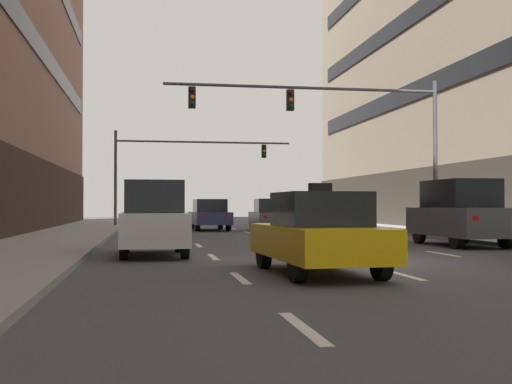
{
  "coord_description": "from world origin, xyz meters",
  "views": [
    {
      "loc": [
        -4.99,
        -15.09,
        1.38
      ],
      "look_at": [
        -0.65,
        10.53,
        1.91
      ],
      "focal_mm": 45.29,
      "sensor_mm": 36.0,
      "label": 1
    }
  ],
  "objects_px": {
    "car_driving_1": "(209,215)",
    "car_parked_2": "(460,213)",
    "car_driving_0": "(154,219)",
    "taxi_driving_2": "(318,234)",
    "traffic_signal_1": "(175,160)",
    "traffic_signal_0": "(342,120)",
    "car_driving_3": "(271,215)"
  },
  "relations": [
    {
      "from": "car_driving_1",
      "to": "car_parked_2",
      "type": "distance_m",
      "value": 16.47
    },
    {
      "from": "car_driving_0",
      "to": "car_parked_2",
      "type": "bearing_deg",
      "value": 13.87
    },
    {
      "from": "taxi_driving_2",
      "to": "car_parked_2",
      "type": "bearing_deg",
      "value": 48.01
    },
    {
      "from": "traffic_signal_1",
      "to": "car_parked_2",
      "type": "bearing_deg",
      "value": -66.57
    },
    {
      "from": "traffic_signal_0",
      "to": "car_parked_2",
      "type": "bearing_deg",
      "value": -62.18
    },
    {
      "from": "car_driving_3",
      "to": "traffic_signal_0",
      "type": "relative_size",
      "value": 0.41
    },
    {
      "from": "taxi_driving_2",
      "to": "traffic_signal_1",
      "type": "distance_m",
      "value": 28.23
    },
    {
      "from": "car_driving_0",
      "to": "car_driving_3",
      "type": "relative_size",
      "value": 0.91
    },
    {
      "from": "taxi_driving_2",
      "to": "car_parked_2",
      "type": "distance_m",
      "value": 10.57
    },
    {
      "from": "car_driving_0",
      "to": "car_parked_2",
      "type": "distance_m",
      "value": 10.57
    },
    {
      "from": "car_driving_0",
      "to": "car_driving_3",
      "type": "bearing_deg",
      "value": 68.02
    },
    {
      "from": "car_driving_3",
      "to": "car_parked_2",
      "type": "distance_m",
      "value": 13.69
    },
    {
      "from": "car_parked_2",
      "to": "car_driving_0",
      "type": "bearing_deg",
      "value": -166.13
    },
    {
      "from": "car_driving_0",
      "to": "taxi_driving_2",
      "type": "relative_size",
      "value": 0.95
    },
    {
      "from": "car_driving_0",
      "to": "car_driving_3",
      "type": "height_order",
      "value": "car_driving_0"
    },
    {
      "from": "taxi_driving_2",
      "to": "traffic_signal_0",
      "type": "distance_m",
      "value": 14.14
    },
    {
      "from": "car_driving_0",
      "to": "traffic_signal_1",
      "type": "xyz_separation_m",
      "value": [
        1.54,
        22.66,
        3.21
      ]
    },
    {
      "from": "car_driving_1",
      "to": "traffic_signal_1",
      "type": "height_order",
      "value": "traffic_signal_1"
    },
    {
      "from": "car_parked_2",
      "to": "traffic_signal_1",
      "type": "xyz_separation_m",
      "value": [
        -8.72,
        20.12,
        3.11
      ]
    },
    {
      "from": "car_driving_1",
      "to": "taxi_driving_2",
      "type": "height_order",
      "value": "taxi_driving_2"
    },
    {
      "from": "car_parked_2",
      "to": "traffic_signal_1",
      "type": "relative_size",
      "value": 0.42
    },
    {
      "from": "taxi_driving_2",
      "to": "traffic_signal_1",
      "type": "height_order",
      "value": "traffic_signal_1"
    },
    {
      "from": "car_driving_1",
      "to": "traffic_signal_0",
      "type": "distance_m",
      "value": 11.61
    },
    {
      "from": "car_driving_3",
      "to": "car_parked_2",
      "type": "bearing_deg",
      "value": -73.23
    },
    {
      "from": "taxi_driving_2",
      "to": "car_driving_1",
      "type": "bearing_deg",
      "value": 89.99
    },
    {
      "from": "taxi_driving_2",
      "to": "traffic_signal_0",
      "type": "bearing_deg",
      "value": 70.76
    },
    {
      "from": "car_driving_3",
      "to": "car_driving_1",
      "type": "bearing_deg",
      "value": 150.42
    },
    {
      "from": "car_driving_0",
      "to": "traffic_signal_0",
      "type": "xyz_separation_m",
      "value": [
        7.66,
        7.47,
        3.85
      ]
    },
    {
      "from": "car_driving_0",
      "to": "taxi_driving_2",
      "type": "bearing_deg",
      "value": -59.0
    },
    {
      "from": "car_driving_0",
      "to": "traffic_signal_1",
      "type": "bearing_deg",
      "value": 86.1
    },
    {
      "from": "car_driving_3",
      "to": "traffic_signal_1",
      "type": "relative_size",
      "value": 0.42
    },
    {
      "from": "car_driving_3",
      "to": "traffic_signal_0",
      "type": "height_order",
      "value": "traffic_signal_0"
    }
  ]
}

